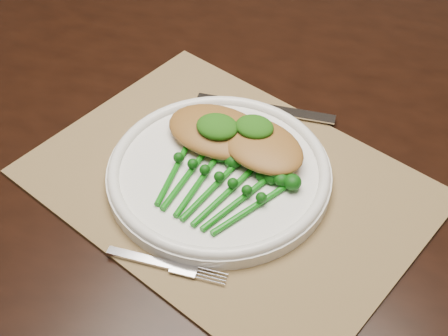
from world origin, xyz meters
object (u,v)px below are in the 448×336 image
at_px(placemat, 228,184).
at_px(dinner_plate, 219,171).
at_px(broccolini_bundle, 211,190).
at_px(dining_table, 216,261).
at_px(chicken_fillet_left, 217,131).

bearing_deg(placemat, dinner_plate, -172.76).
distance_m(placemat, broccolini_bundle, 0.05).
bearing_deg(dining_table, placemat, -63.41).
bearing_deg(chicken_fillet_left, dinner_plate, -59.42).
relative_size(chicken_fillet_left, broccolini_bundle, 0.80).
xyz_separation_m(dinner_plate, chicken_fillet_left, (-0.02, 0.05, 0.02)).
distance_m(dinner_plate, chicken_fillet_left, 0.06).
bearing_deg(dinner_plate, placemat, -10.73).
relative_size(placemat, chicken_fillet_left, 3.47).
relative_size(dining_table, dinner_plate, 5.60).
height_order(dining_table, chicken_fillet_left, chicken_fillet_left).
bearing_deg(broccolini_bundle, dinner_plate, 109.51).
bearing_deg(broccolini_bundle, placemat, 88.93).
height_order(dining_table, dinner_plate, dinner_plate).
bearing_deg(dining_table, chicken_fillet_left, -66.79).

